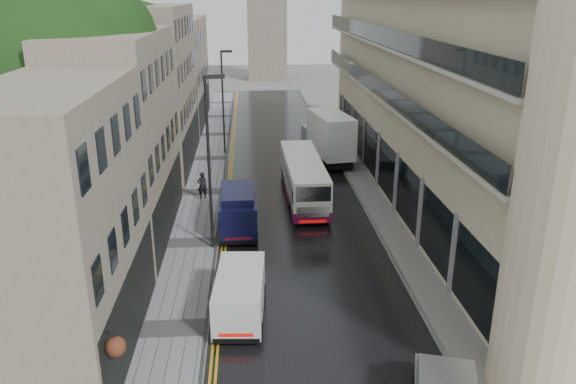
{
  "coord_description": "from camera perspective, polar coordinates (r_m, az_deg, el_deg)",
  "views": [
    {
      "loc": [
        -2.65,
        -8.98,
        12.96
      ],
      "look_at": [
        -0.73,
        18.0,
        3.34
      ],
      "focal_mm": 35.0,
      "sensor_mm": 36.0,
      "label": 1
    }
  ],
  "objects": [
    {
      "name": "road",
      "position": [
        38.8,
        0.07,
        0.09
      ],
      "size": [
        9.0,
        85.0,
        0.02
      ],
      "primitive_type": "cube",
      "color": "black",
      "rests_on": "ground"
    },
    {
      "name": "left_sidewalk",
      "position": [
        38.83,
        -8.57,
        -0.05
      ],
      "size": [
        2.7,
        85.0,
        0.12
      ],
      "primitive_type": "cube",
      "color": "gray",
      "rests_on": "ground"
    },
    {
      "name": "right_sidewalk",
      "position": [
        39.53,
        7.9,
        0.34
      ],
      "size": [
        1.8,
        85.0,
        0.12
      ],
      "primitive_type": "cube",
      "color": "slate",
      "rests_on": "ground"
    },
    {
      "name": "old_shop_row",
      "position": [
        40.18,
        -13.94,
        9.04
      ],
      "size": [
        4.5,
        56.0,
        12.0
      ],
      "primitive_type": null,
      "color": "gray",
      "rests_on": "ground"
    },
    {
      "name": "modern_block",
      "position": [
        37.78,
        16.26,
        9.74
      ],
      "size": [
        8.0,
        40.0,
        14.0
      ],
      "primitive_type": null,
      "color": "beige",
      "rests_on": "ground"
    },
    {
      "name": "tree_near",
      "position": [
        31.2,
        -22.57,
        6.97
      ],
      "size": [
        10.56,
        10.56,
        13.89
      ],
      "primitive_type": null,
      "color": "black",
      "rests_on": "ground"
    },
    {
      "name": "tree_far",
      "position": [
        43.58,
        -16.95,
        9.87
      ],
      "size": [
        9.24,
        9.24,
        12.46
      ],
      "primitive_type": null,
      "color": "black",
      "rests_on": "ground"
    },
    {
      "name": "cream_bus",
      "position": [
        34.27,
        0.37,
        -0.16
      ],
      "size": [
        2.42,
        10.02,
        2.72
      ],
      "primitive_type": null,
      "rotation": [
        0.0,
        0.0,
        0.02
      ],
      "color": "white",
      "rests_on": "road"
    },
    {
      "name": "white_lorry",
      "position": [
        43.38,
        3.46,
        4.98
      ],
      "size": [
        3.65,
        8.01,
        4.05
      ],
      "primitive_type": null,
      "rotation": [
        0.0,
        0.0,
        0.18
      ],
      "color": "white",
      "rests_on": "road"
    },
    {
      "name": "white_van",
      "position": [
        22.67,
        -7.48,
        -12.35
      ],
      "size": [
        2.22,
        4.61,
        2.03
      ],
      "primitive_type": null,
      "rotation": [
        0.0,
        0.0,
        -0.07
      ],
      "color": "silver",
      "rests_on": "road"
    },
    {
      "name": "navy_van",
      "position": [
        30.62,
        -6.87,
        -2.89
      ],
      "size": [
        2.09,
        5.15,
        2.62
      ],
      "primitive_type": null,
      "rotation": [
        0.0,
        0.0,
        0.01
      ],
      "color": "black",
      "rests_on": "road"
    },
    {
      "name": "pedestrian",
      "position": [
        37.21,
        -8.72,
        0.65
      ],
      "size": [
        0.78,
        0.66,
        1.83
      ],
      "primitive_type": "imported",
      "rotation": [
        0.0,
        0.0,
        3.54
      ],
      "color": "black",
      "rests_on": "left_sidewalk"
    },
    {
      "name": "lamp_post_near",
      "position": [
        28.85,
        -8.02,
        2.65
      ],
      "size": [
        1.04,
        0.41,
        9.07
      ],
      "primitive_type": null,
      "rotation": [
        0.0,
        0.0,
        0.19
      ],
      "color": "black",
      "rests_on": "left_sidewalk"
    },
    {
      "name": "lamp_post_far",
      "position": [
        47.18,
        -6.62,
        8.94
      ],
      "size": [
        0.96,
        0.24,
        8.47
      ],
      "primitive_type": null,
      "rotation": [
        0.0,
        0.0,
        -0.03
      ],
      "color": "black",
      "rests_on": "left_sidewalk"
    }
  ]
}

